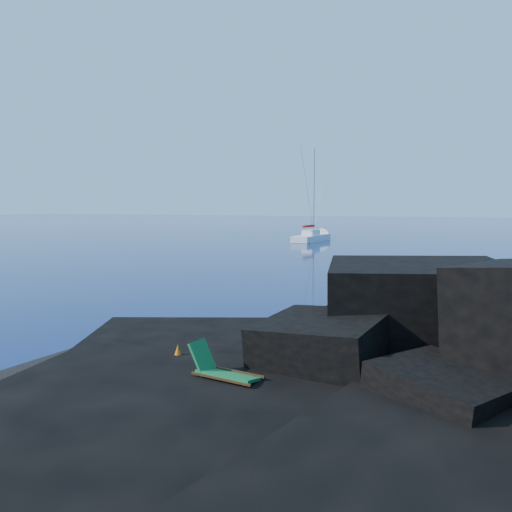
# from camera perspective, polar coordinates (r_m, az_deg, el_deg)

# --- Properties ---
(ground) EXTENTS (400.00, 400.00, 0.00)m
(ground) POSITION_cam_1_polar(r_m,az_deg,el_deg) (15.30, -27.03, -12.55)
(ground) COLOR #04133F
(ground) RESTS_ON ground
(beach) EXTENTS (9.08, 6.86, 0.70)m
(beach) POSITION_cam_1_polar(r_m,az_deg,el_deg) (12.76, -11.46, -15.71)
(beach) COLOR black
(beach) RESTS_ON ground
(surf_foam) EXTENTS (10.00, 8.00, 0.06)m
(surf_foam) POSITION_cam_1_polar(r_m,az_deg,el_deg) (16.27, -0.88, -10.81)
(surf_foam) COLOR white
(surf_foam) RESTS_ON ground
(sailboat) EXTENTS (3.42, 11.60, 11.98)m
(sailboat) POSITION_cam_1_polar(r_m,az_deg,el_deg) (65.22, 6.43, 1.70)
(sailboat) COLOR white
(sailboat) RESTS_ON ground
(deck_chair) EXTENTS (1.77, 0.97, 1.16)m
(deck_chair) POSITION_cam_1_polar(r_m,az_deg,el_deg) (11.92, -3.24, -12.42)
(deck_chair) COLOR #176834
(deck_chair) RESTS_ON beach
(towel) EXTENTS (2.13, 1.44, 0.05)m
(towel) POSITION_cam_1_polar(r_m,az_deg,el_deg) (12.41, -3.69, -14.37)
(towel) COLOR white
(towel) RESTS_ON beach
(sunbather) EXTENTS (1.70, 0.86, 0.22)m
(sunbather) POSITION_cam_1_polar(r_m,az_deg,el_deg) (12.37, -3.69, -13.78)
(sunbather) COLOR tan
(sunbather) RESTS_ON towel
(marker_cone) EXTENTS (0.41, 0.41, 0.55)m
(marker_cone) POSITION_cam_1_polar(r_m,az_deg,el_deg) (13.91, -8.91, -11.09)
(marker_cone) COLOR orange
(marker_cone) RESTS_ON beach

